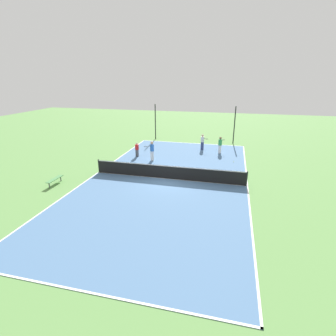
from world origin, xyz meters
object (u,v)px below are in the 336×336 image
(tennis_net, at_px, (168,172))
(tennis_ball_left_sideline, at_px, (234,162))
(tennis_ball_far_baseline, at_px, (206,172))
(player_far_green, at_px, (220,144))
(player_coach_red, at_px, (137,149))
(fence_post_back_left, at_px, (155,122))
(player_far_white, at_px, (202,141))
(bench, at_px, (55,179))
(fence_post_back_right, at_px, (234,125))
(player_near_blue, at_px, (152,149))

(tennis_net, xyz_separation_m, tennis_ball_left_sideline, (4.90, 5.44, -0.53))
(tennis_ball_far_baseline, bearing_deg, player_far_green, 82.49)
(player_coach_red, bearing_deg, player_far_green, 26.50)
(tennis_ball_left_sideline, bearing_deg, player_coach_red, -177.41)
(tennis_ball_far_baseline, height_order, fence_post_back_left, fence_post_back_left)
(tennis_ball_left_sideline, bearing_deg, player_far_white, 132.72)
(bench, distance_m, player_coach_red, 8.75)
(player_coach_red, distance_m, player_far_green, 8.43)
(tennis_net, height_order, fence_post_back_right, fence_post_back_right)
(fence_post_back_left, bearing_deg, player_near_blue, -75.72)
(fence_post_back_right, bearing_deg, player_far_white, -130.81)
(fence_post_back_right, bearing_deg, player_coach_red, -139.66)
(player_far_green, xyz_separation_m, fence_post_back_left, (-8.22, 4.65, 1.16))
(tennis_net, xyz_separation_m, player_far_white, (1.56, 9.07, 0.40))
(tennis_net, bearing_deg, player_coach_red, 131.01)
(player_far_white, bearing_deg, bench, -89.22)
(player_far_green, bearing_deg, tennis_ball_far_baseline, -158.72)
(tennis_net, distance_m, tennis_ball_left_sideline, 7.35)
(bench, height_order, fence_post_back_right, fence_post_back_right)
(bench, distance_m, player_near_blue, 8.88)
(tennis_ball_far_baseline, relative_size, fence_post_back_right, 0.02)
(tennis_net, height_order, player_coach_red, player_coach_red)
(player_coach_red, height_order, player_far_white, player_far_white)
(bench, bearing_deg, tennis_ball_far_baseline, -63.46)
(player_near_blue, height_order, tennis_ball_far_baseline, player_near_blue)
(bench, bearing_deg, player_near_blue, -36.36)
(tennis_ball_far_baseline, bearing_deg, player_coach_red, 158.30)
(tennis_ball_far_baseline, bearing_deg, fence_post_back_right, 78.93)
(tennis_net, distance_m, fence_post_back_left, 13.72)
(tennis_ball_far_baseline, xyz_separation_m, fence_post_back_right, (2.07, 10.56, 2.11))
(fence_post_back_right, bearing_deg, tennis_ball_left_sideline, -88.81)
(player_far_white, relative_size, player_far_green, 0.98)
(fence_post_back_left, bearing_deg, player_coach_red, -87.16)
(player_far_white, bearing_deg, tennis_net, -61.23)
(player_near_blue, xyz_separation_m, tennis_ball_far_baseline, (5.24, -1.89, -1.04))
(tennis_net, relative_size, bench, 7.26)
(player_near_blue, distance_m, tennis_ball_far_baseline, 5.66)
(player_near_blue, relative_size, tennis_ball_far_baseline, 27.09)
(player_far_green, height_order, fence_post_back_right, fence_post_back_right)
(bench, xyz_separation_m, tennis_ball_left_sideline, (12.70, 8.46, -0.33))
(tennis_net, height_order, player_near_blue, player_near_blue)
(fence_post_back_left, bearing_deg, bench, -100.90)
(tennis_ball_far_baseline, distance_m, fence_post_back_left, 13.09)
(player_far_white, xyz_separation_m, tennis_ball_far_baseline, (1.13, -6.85, -0.93))
(player_coach_red, xyz_separation_m, tennis_ball_left_sideline, (9.27, 0.42, -0.74))
(player_near_blue, distance_m, fence_post_back_left, 9.00)
(player_far_green, bearing_deg, bench, 163.49)
(player_far_white, height_order, fence_post_back_left, fence_post_back_left)
(bench, distance_m, tennis_ball_far_baseline, 11.72)
(player_coach_red, height_order, player_far_green, player_far_green)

